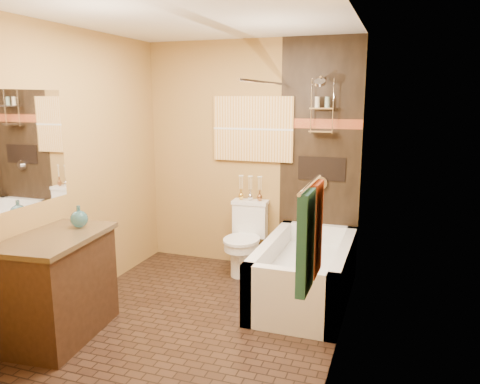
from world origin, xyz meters
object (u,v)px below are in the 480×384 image
at_px(sunset_painting, 253,129).
at_px(toilet, 245,238).
at_px(bathtub, 305,277).
at_px(vanity, 58,286).

xyz_separation_m(sunset_painting, toilet, (0.00, -0.26, -1.16)).
height_order(bathtub, vanity, vanity).
xyz_separation_m(bathtub, toilet, (-0.76, 0.47, 0.17)).
distance_m(toilet, vanity, 2.05).
relative_size(bathtub, vanity, 1.49).
xyz_separation_m(sunset_painting, bathtub, (0.76, -0.73, -1.33)).
relative_size(bathtub, toilet, 1.94).
height_order(sunset_painting, toilet, sunset_painting).
xyz_separation_m(toilet, vanity, (-0.97, -1.80, 0.03)).
distance_m(sunset_painting, toilet, 1.19).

